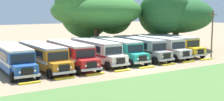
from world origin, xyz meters
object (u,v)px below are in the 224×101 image
at_px(parked_bus_slot_1, 43,55).
at_px(parked_bus_slot_2, 70,53).
at_px(parked_bus_slot_0, 13,57).
at_px(broad_shade_tree, 94,11).
at_px(parked_bus_slot_5, 139,47).
at_px(parked_bus_slot_4, 116,49).
at_px(secondary_tree, 171,13).
at_px(parked_bus_slot_7, 173,44).
at_px(utility_pole, 212,32).
at_px(parked_bus_slot_3, 96,50).
at_px(parked_bus_slot_6, 158,45).

relative_size(parked_bus_slot_1, parked_bus_slot_2, 1.00).
bearing_deg(parked_bus_slot_0, broad_shade_tree, 126.19).
bearing_deg(parked_bus_slot_0, parked_bus_slot_5, 91.01).
distance_m(parked_bus_slot_4, secondary_tree, 16.89).
bearing_deg(parked_bus_slot_4, parked_bus_slot_5, 87.07).
relative_size(parked_bus_slot_7, utility_pole, 1.67).
xyz_separation_m(parked_bus_slot_3, parked_bus_slot_7, (13.39, 0.11, 0.00)).
relative_size(parked_bus_slot_6, secondary_tree, 0.75).
relative_size(parked_bus_slot_2, parked_bus_slot_7, 1.00).
bearing_deg(parked_bus_slot_1, broad_shade_tree, 130.56).
bearing_deg(utility_pole, parked_bus_slot_0, 171.10).
height_order(parked_bus_slot_1, parked_bus_slot_7, same).
xyz_separation_m(parked_bus_slot_4, parked_bus_slot_7, (10.24, 0.06, 0.00)).
height_order(parked_bus_slot_1, parked_bus_slot_5, same).
bearing_deg(parked_bus_slot_1, utility_pole, 79.79).
relative_size(parked_bus_slot_1, secondary_tree, 0.75).
distance_m(parked_bus_slot_5, parked_bus_slot_7, 6.61).
relative_size(parked_bus_slot_1, parked_bus_slot_3, 1.00).
bearing_deg(parked_bus_slot_7, parked_bus_slot_4, -85.88).
distance_m(parked_bus_slot_6, parked_bus_slot_7, 3.30).
bearing_deg(parked_bus_slot_0, parked_bus_slot_3, 91.74).
height_order(parked_bus_slot_3, utility_pole, utility_pole).
bearing_deg(parked_bus_slot_0, parked_bus_slot_1, 84.89).
bearing_deg(secondary_tree, utility_pole, -98.78).
bearing_deg(parked_bus_slot_2, parked_bus_slot_5, 93.42).
bearing_deg(secondary_tree, parked_bus_slot_0, -168.51).
xyz_separation_m(parked_bus_slot_7, utility_pole, (3.45, -4.38, 1.94)).
distance_m(parked_bus_slot_1, parked_bus_slot_6, 17.18).
bearing_deg(parked_bus_slot_6, parked_bus_slot_5, -88.22).
height_order(parked_bus_slot_0, parked_bus_slot_6, same).
relative_size(parked_bus_slot_0, parked_bus_slot_1, 1.00).
bearing_deg(parked_bus_slot_3, parked_bus_slot_7, 91.30).
distance_m(parked_bus_slot_0, utility_pole, 27.53).
distance_m(parked_bus_slot_0, parked_bus_slot_2, 6.56).
height_order(parked_bus_slot_4, parked_bus_slot_7, same).
relative_size(parked_bus_slot_6, broad_shade_tree, 0.70).
xyz_separation_m(parked_bus_slot_2, parked_bus_slot_6, (13.85, 0.23, 0.00)).
xyz_separation_m(parked_bus_slot_3, parked_bus_slot_6, (10.11, -0.22, 0.00)).
bearing_deg(parked_bus_slot_6, parked_bus_slot_1, -87.30).
xyz_separation_m(parked_bus_slot_3, secondary_tree, (18.40, 5.81, 4.45)).
bearing_deg(secondary_tree, broad_shade_tree, 156.45).
height_order(parked_bus_slot_0, utility_pole, utility_pole).
bearing_deg(parked_bus_slot_1, parked_bus_slot_3, 92.22).
bearing_deg(parked_bus_slot_4, parked_bus_slot_1, -86.38).
height_order(parked_bus_slot_5, parked_bus_slot_7, same).
distance_m(parked_bus_slot_4, parked_bus_slot_5, 3.64).
relative_size(parked_bus_slot_3, parked_bus_slot_4, 1.00).
bearing_deg(parked_bus_slot_4, utility_pole, 73.57).
xyz_separation_m(parked_bus_slot_4, parked_bus_slot_6, (6.95, -0.27, 0.00)).
bearing_deg(secondary_tree, parked_bus_slot_4, -159.31).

